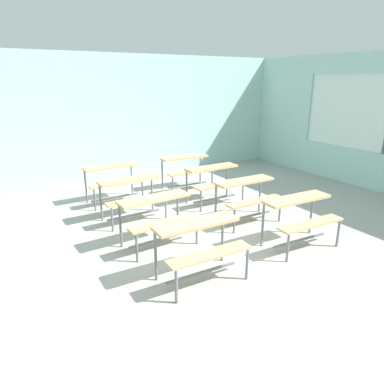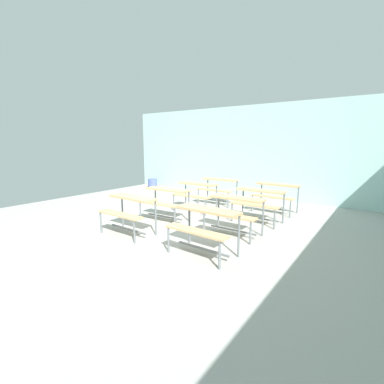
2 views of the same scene
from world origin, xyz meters
The scene contains 10 objects.
ground centered at (0.00, 0.00, -0.03)m, with size 10.00×9.00×0.05m, color #9E9E99.
wall_back centered at (0.00, 4.50, 1.50)m, with size 10.00×0.12×3.00m, color #A8D1CC.
desk_bench_r0c0 centered at (-0.42, -0.52, 0.56)m, with size 1.11×0.62×0.74m.
desk_bench_r0c1 centered at (1.35, -0.51, 0.56)m, with size 1.13×0.65×0.74m.
desk_bench_r1c0 centered at (-0.46, 0.61, 0.56)m, with size 1.13×0.64×0.74m.
desk_bench_r1c1 centered at (1.30, 0.64, 0.56)m, with size 1.11×0.61×0.74m.
desk_bench_r2c0 centered at (-0.40, 1.76, 0.56)m, with size 1.11×0.61×0.74m.
desk_bench_r2c1 centered at (1.35, 1.74, 0.56)m, with size 1.11×0.61×0.74m.
desk_bench_r3c0 centered at (-0.36, 2.87, 0.56)m, with size 1.11×0.61×0.74m.
desk_bench_r3c1 centered at (1.37, 2.87, 0.56)m, with size 1.13×0.64×0.74m.
Camera 1 is at (-2.53, -3.80, 2.43)m, focal length 32.69 mm.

